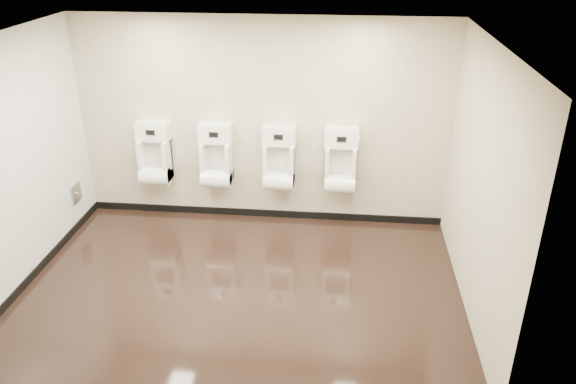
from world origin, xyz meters
name	(u,v)px	position (x,y,z in m)	size (l,w,h in m)	color
ground	(242,286)	(0.00, 0.00, 0.00)	(5.00, 3.50, 0.00)	black
ceiling	(232,40)	(0.00, 0.00, 2.80)	(5.00, 3.50, 0.00)	silver
back_wall	(262,123)	(0.00, 1.75, 1.40)	(5.00, 0.02, 2.80)	#C1B498
front_wall	(196,266)	(0.00, -1.75, 1.40)	(5.00, 0.02, 2.80)	#C1B498
left_wall	(13,166)	(-2.50, 0.00, 1.40)	(0.02, 3.50, 2.80)	#C1B498
right_wall	(481,186)	(2.50, 0.00, 1.40)	(0.02, 3.50, 2.80)	#C1B498
tile_overlay_left	(13,166)	(-2.50, 0.00, 1.40)	(0.01, 3.50, 2.80)	silver
skirting_back	(263,213)	(0.00, 1.74, 0.05)	(5.00, 0.02, 0.10)	black
skirting_left	(37,270)	(-2.49, 0.00, 0.05)	(0.02, 3.50, 0.10)	black
access_panel	(76,193)	(-2.48, 1.20, 0.50)	(0.04, 0.25, 0.25)	#9E9EA3
urinal_0	(155,158)	(-1.47, 1.60, 0.90)	(0.46, 0.34, 0.86)	white
urinal_1	(216,160)	(-0.61, 1.60, 0.90)	(0.46, 0.34, 0.86)	white
urinal_2	(279,163)	(0.25, 1.60, 0.90)	(0.46, 0.34, 0.86)	white
urinal_3	(340,165)	(1.07, 1.60, 0.90)	(0.46, 0.34, 0.86)	white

